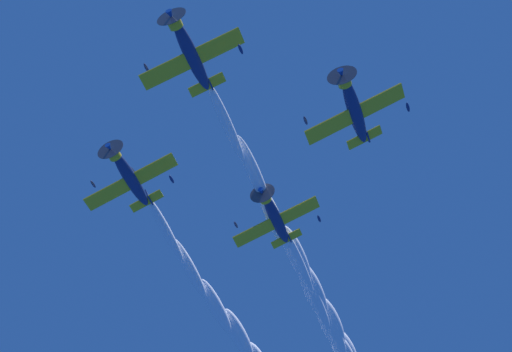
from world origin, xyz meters
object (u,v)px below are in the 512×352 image
(airplane_lead, at_px, (190,53))
(airplane_right_wingman, at_px, (129,177))
(airplane_slot_tail, at_px, (275,217))
(airplane_left_wingman, at_px, (354,108))

(airplane_lead, relative_size, airplane_right_wingman, 1.02)
(airplane_lead, height_order, airplane_slot_tail, airplane_slot_tail)
(airplane_right_wingman, xyz_separation_m, airplane_slot_tail, (14.04, -6.75, 1.29))
(airplane_left_wingman, height_order, airplane_right_wingman, airplane_right_wingman)
(airplane_left_wingman, distance_m, airplane_right_wingman, 22.71)
(airplane_left_wingman, relative_size, airplane_right_wingman, 1.01)
(airplane_left_wingman, bearing_deg, airplane_slot_tail, 65.95)
(airplane_lead, distance_m, airplane_slot_tail, 20.61)
(airplane_left_wingman, distance_m, airplane_slot_tail, 16.26)
(airplane_lead, relative_size, airplane_left_wingman, 1.00)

